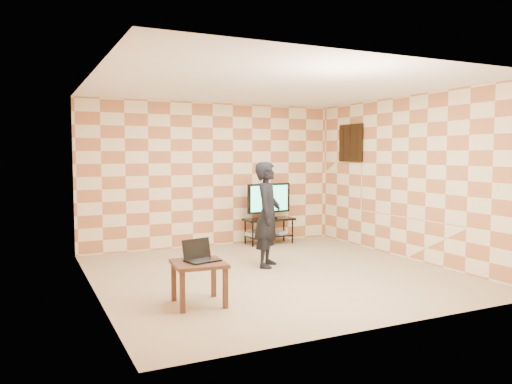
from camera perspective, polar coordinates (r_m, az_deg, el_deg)
floor at (r=7.38m, az=2.02°, el=-9.26°), size 5.00×5.00×0.00m
wall_back at (r=9.47m, az=-4.93°, el=1.99°), size 5.00×0.02×2.70m
wall_front at (r=5.10m, az=15.07°, el=-0.14°), size 5.00×0.02×2.70m
wall_left at (r=6.43m, az=-18.14°, el=0.69°), size 0.02×5.00×2.70m
wall_right at (r=8.63m, az=16.97°, el=1.59°), size 0.02×5.00×2.70m
ceiling at (r=7.24m, az=2.08°, el=11.99°), size 5.00×5.00×0.02m
wall_art at (r=9.80m, az=10.78°, el=5.52°), size 0.04×0.72×0.72m
tv_stand at (r=9.67m, az=1.48°, el=-3.81°), size 0.97×0.44×0.50m
tv at (r=9.61m, az=1.50°, el=-0.81°), size 0.93×0.20×0.67m
dvd_player at (r=9.62m, az=0.27°, el=-4.79°), size 0.47×0.37×0.07m
game_console at (r=9.84m, az=2.91°, el=-4.66°), size 0.24×0.20×0.05m
side_table at (r=5.84m, az=-6.56°, el=-8.79°), size 0.63×0.63×0.50m
laptop at (r=5.87m, az=-6.38°, el=-7.31°), size 0.43×0.37×0.25m
person at (r=7.68m, az=1.33°, el=-2.58°), size 0.67×0.70×1.62m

